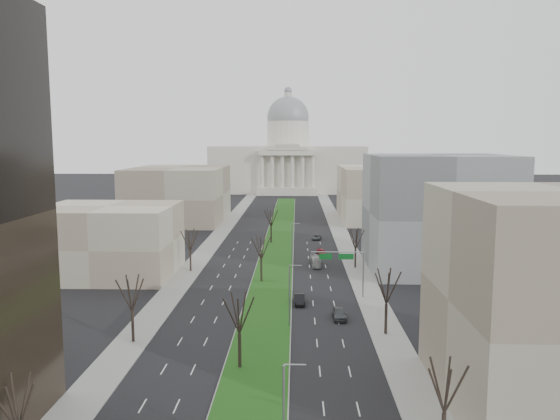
% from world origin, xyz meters
% --- Properties ---
extents(ground, '(600.00, 600.00, 0.00)m').
position_xyz_m(ground, '(0.00, 120.00, 0.00)').
color(ground, black).
rests_on(ground, ground).
extents(median, '(8.00, 222.03, 0.20)m').
position_xyz_m(median, '(0.00, 118.99, 0.10)').
color(median, '#999993').
rests_on(median, ground).
extents(sidewalk_left, '(5.00, 330.00, 0.15)m').
position_xyz_m(sidewalk_left, '(-17.50, 95.00, 0.07)').
color(sidewalk_left, gray).
rests_on(sidewalk_left, ground).
extents(sidewalk_right, '(5.00, 330.00, 0.15)m').
position_xyz_m(sidewalk_right, '(17.50, 95.00, 0.07)').
color(sidewalk_right, gray).
rests_on(sidewalk_right, ground).
extents(capitol, '(80.00, 46.00, 55.00)m').
position_xyz_m(capitol, '(0.00, 269.59, 16.31)').
color(capitol, beige).
rests_on(capitol, ground).
extents(building_beige_left, '(26.00, 22.00, 14.00)m').
position_xyz_m(building_beige_left, '(-33.00, 85.00, 7.00)').
color(building_beige_left, tan).
rests_on(building_beige_left, ground).
extents(building_grey_right, '(28.00, 26.00, 24.00)m').
position_xyz_m(building_grey_right, '(34.00, 92.00, 12.00)').
color(building_grey_right, slate).
rests_on(building_grey_right, ground).
extents(building_far_left, '(30.00, 40.00, 18.00)m').
position_xyz_m(building_far_left, '(-35.00, 160.00, 9.00)').
color(building_far_left, gray).
rests_on(building_far_left, ground).
extents(building_far_right, '(30.00, 40.00, 18.00)m').
position_xyz_m(building_far_right, '(35.00, 165.00, 9.00)').
color(building_far_right, tan).
rests_on(building_far_right, ground).
extents(tree_left_near, '(5.10, 5.10, 9.18)m').
position_xyz_m(tree_left_near, '(-17.20, 18.00, 6.61)').
color(tree_left_near, black).
rests_on(tree_left_near, ground).
extents(tree_left_mid, '(5.40, 5.40, 9.72)m').
position_xyz_m(tree_left_mid, '(-17.20, 48.00, 7.00)').
color(tree_left_mid, black).
rests_on(tree_left_mid, ground).
extents(tree_left_far, '(5.28, 5.28, 9.50)m').
position_xyz_m(tree_left_far, '(-17.20, 88.00, 6.84)').
color(tree_left_far, black).
rests_on(tree_left_far, ground).
extents(tree_right_near, '(5.16, 5.16, 9.29)m').
position_xyz_m(tree_right_near, '(17.20, 22.00, 6.69)').
color(tree_right_near, black).
rests_on(tree_right_near, ground).
extents(tree_right_mid, '(5.52, 5.52, 9.94)m').
position_xyz_m(tree_right_mid, '(17.20, 52.00, 7.16)').
color(tree_right_mid, black).
rests_on(tree_right_mid, ground).
extents(tree_right_far, '(5.04, 5.04, 9.07)m').
position_xyz_m(tree_right_far, '(17.20, 92.00, 6.53)').
color(tree_right_far, black).
rests_on(tree_right_far, ground).
extents(tree_median_a, '(5.40, 5.40, 9.72)m').
position_xyz_m(tree_median_a, '(-2.00, 40.00, 7.00)').
color(tree_median_a, black).
rests_on(tree_median_a, ground).
extents(tree_median_b, '(5.40, 5.40, 9.72)m').
position_xyz_m(tree_median_b, '(-2.00, 80.00, 7.00)').
color(tree_median_b, black).
rests_on(tree_median_b, ground).
extents(tree_median_c, '(5.40, 5.40, 9.72)m').
position_xyz_m(tree_median_c, '(-2.00, 120.00, 7.00)').
color(tree_median_c, black).
rests_on(tree_median_c, ground).
extents(streetlamp_median_a, '(1.90, 0.20, 9.16)m').
position_xyz_m(streetlamp_median_a, '(3.76, 20.00, 4.81)').
color(streetlamp_median_a, gray).
rests_on(streetlamp_median_a, ground).
extents(streetlamp_median_b, '(1.90, 0.20, 9.16)m').
position_xyz_m(streetlamp_median_b, '(3.76, 55.00, 4.81)').
color(streetlamp_median_b, gray).
rests_on(streetlamp_median_b, ground).
extents(streetlamp_median_c, '(1.90, 0.20, 9.16)m').
position_xyz_m(streetlamp_median_c, '(3.76, 95.00, 4.81)').
color(streetlamp_median_c, gray).
rests_on(streetlamp_median_c, ground).
extents(mast_arm_signs, '(9.12, 0.24, 8.09)m').
position_xyz_m(mast_arm_signs, '(13.49, 70.03, 6.11)').
color(mast_arm_signs, gray).
rests_on(mast_arm_signs, ground).
extents(car_grey_near, '(2.16, 5.04, 1.70)m').
position_xyz_m(car_grey_near, '(11.26, 58.63, 0.85)').
color(car_grey_near, '#424649').
rests_on(car_grey_near, ground).
extents(car_black, '(1.92, 4.95, 1.61)m').
position_xyz_m(car_black, '(5.20, 66.09, 0.80)').
color(car_black, black).
rests_on(car_black, ground).
extents(car_red, '(2.65, 5.08, 1.41)m').
position_xyz_m(car_red, '(10.62, 104.72, 0.70)').
color(car_red, maroon).
rests_on(car_red, ground).
extents(car_grey_far, '(2.83, 4.82, 1.26)m').
position_xyz_m(car_grey_far, '(10.21, 125.61, 0.63)').
color(car_grey_far, '#4A4D51').
rests_on(car_grey_far, ground).
extents(box_van, '(2.15, 7.52, 2.07)m').
position_xyz_m(box_van, '(8.85, 94.01, 1.04)').
color(box_van, '#B8B8B8').
rests_on(box_van, ground).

